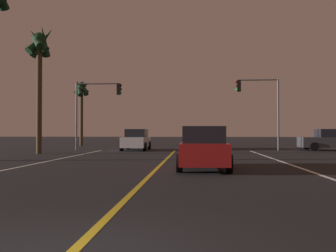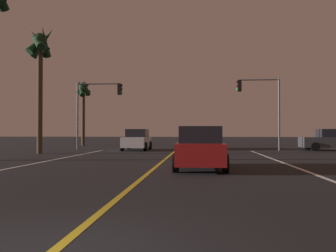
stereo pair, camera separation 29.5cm
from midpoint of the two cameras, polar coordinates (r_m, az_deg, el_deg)
lane_edge_right at (r=13.68m, az=22.88°, el=-7.08°), size 0.16×30.14×0.01m
lane_center_divider at (r=13.13m, az=-2.41°, el=-7.41°), size 0.16×30.14×0.01m
car_oncoming at (r=29.05m, az=-4.67°, el=-2.23°), size 2.02×4.30×1.70m
car_ahead_far at (r=30.78m, az=6.49°, el=-2.15°), size 2.02×4.30×1.70m
car_lead_same_lane at (r=14.38m, az=5.75°, el=-3.57°), size 2.02×4.30×1.70m
car_crossing_side at (r=30.91m, az=24.64°, el=-2.07°), size 4.30×2.02×1.70m
traffic_light_near_right at (r=29.04m, az=14.53°, el=4.42°), size 3.37×0.36×5.62m
traffic_light_near_left at (r=29.70m, az=-10.61°, el=4.10°), size 3.82×0.36×5.44m
palm_tree_left_mid at (r=26.25m, az=-19.38°, el=10.92°), size 2.08×1.99×8.69m
palm_tree_left_far at (r=39.63m, az=-13.13°, el=5.20°), size 2.05×2.02×7.28m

